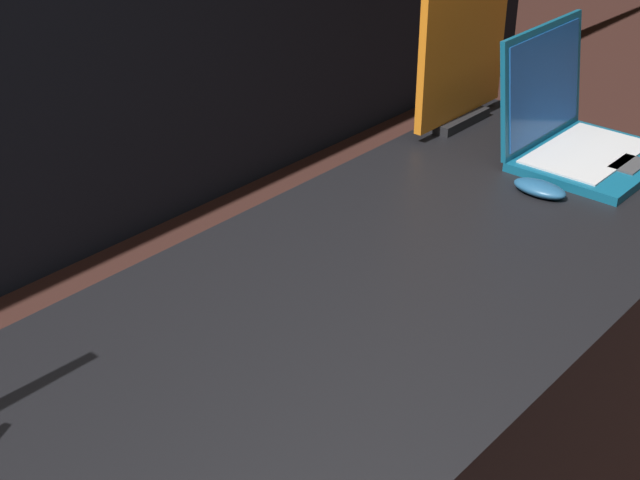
% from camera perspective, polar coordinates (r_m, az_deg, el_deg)
% --- Properties ---
extents(laptop_back, '(0.35, 0.31, 0.29)m').
position_cam_1_polar(laptop_back, '(2.11, 15.95, 6.81)').
color(laptop_back, '#0F5170').
rests_on(laptop_back, display_counter).
extents(mouse_back, '(0.06, 0.12, 0.03)m').
position_cam_1_polar(mouse_back, '(1.93, 13.88, 3.22)').
color(mouse_back, navy).
rests_on(mouse_back, display_counter).
extents(promo_stand_back, '(0.35, 0.07, 0.54)m').
position_cam_1_polar(promo_stand_back, '(2.19, 9.28, 13.72)').
color(promo_stand_back, black).
rests_on(promo_stand_back, display_counter).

